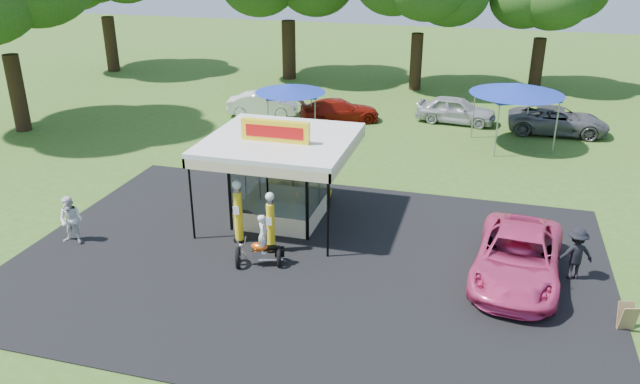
# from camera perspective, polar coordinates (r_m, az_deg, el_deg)

# --- Properties ---
(ground) EXTENTS (120.00, 120.00, 0.00)m
(ground) POSITION_cam_1_polar(r_m,az_deg,el_deg) (20.05, -2.68, -9.02)
(ground) COLOR #395B1C
(ground) RESTS_ON ground
(asphalt_apron) EXTENTS (20.00, 14.00, 0.04)m
(asphalt_apron) POSITION_cam_1_polar(r_m,az_deg,el_deg) (21.68, -1.02, -6.29)
(asphalt_apron) COLOR black
(asphalt_apron) RESTS_ON ground
(gas_station_kiosk) EXTENTS (5.40, 5.40, 4.18)m
(gas_station_kiosk) POSITION_cam_1_polar(r_m,az_deg,el_deg) (24.06, -3.58, 1.38)
(gas_station_kiosk) COLOR white
(gas_station_kiosk) RESTS_ON ground
(gas_pump_left) EXTENTS (0.45, 0.45, 2.42)m
(gas_pump_left) POSITION_cam_1_polar(r_m,az_deg,el_deg) (22.65, -7.48, -1.91)
(gas_pump_left) COLOR black
(gas_pump_left) RESTS_ON ground
(gas_pump_right) EXTENTS (0.43, 0.43, 2.29)m
(gas_pump_right) POSITION_cam_1_polar(r_m,az_deg,el_deg) (21.87, -4.54, -2.91)
(gas_pump_right) COLOR black
(gas_pump_right) RESTS_ON ground
(motorcycle) EXTENTS (1.74, 1.24, 1.97)m
(motorcycle) POSITION_cam_1_polar(r_m,az_deg,el_deg) (21.15, -5.36, -4.89)
(motorcycle) COLOR black
(motorcycle) RESTS_ON ground
(spare_tires) EXTENTS (0.96, 0.73, 0.78)m
(spare_tires) POSITION_cam_1_polar(r_m,az_deg,el_deg) (23.92, -6.83, -2.55)
(spare_tires) COLOR black
(spare_tires) RESTS_ON ground
(a_frame_sign) EXTENTS (0.51, 0.53, 0.84)m
(a_frame_sign) POSITION_cam_1_polar(r_m,az_deg,el_deg) (20.05, 26.27, -10.23)
(a_frame_sign) COLOR #593819
(a_frame_sign) RESTS_ON ground
(kiosk_car) EXTENTS (2.82, 1.13, 0.96)m
(kiosk_car) POSITION_cam_1_polar(r_m,az_deg,el_deg) (26.49, -1.96, 0.45)
(kiosk_car) COLOR yellow
(kiosk_car) RESTS_ON ground
(pink_sedan) EXTENTS (3.14, 5.94, 1.59)m
(pink_sedan) POSITION_cam_1_polar(r_m,az_deg,el_deg) (21.27, 17.63, -5.70)
(pink_sedan) COLOR #E03C7A
(pink_sedan) RESTS_ON ground
(spectator_west) EXTENTS (0.97, 0.80, 1.80)m
(spectator_west) POSITION_cam_1_polar(r_m,az_deg,el_deg) (24.24, -21.80, -2.41)
(spectator_west) COLOR white
(spectator_west) RESTS_ON ground
(spectator_east_a) EXTENTS (1.33, 1.00, 1.82)m
(spectator_east_a) POSITION_cam_1_polar(r_m,az_deg,el_deg) (21.85, 22.32, -5.27)
(spectator_east_a) COLOR black
(spectator_east_a) RESTS_ON ground
(bg_car_a) EXTENTS (4.48, 2.40, 1.40)m
(bg_car_a) POSITION_cam_1_polar(r_m,az_deg,el_deg) (38.68, -5.27, 7.99)
(bg_car_a) COLOR white
(bg_car_a) RESTS_ON ground
(bg_car_b) EXTENTS (5.11, 3.95, 1.38)m
(bg_car_b) POSITION_cam_1_polar(r_m,az_deg,el_deg) (37.18, 1.78, 7.44)
(bg_car_b) COLOR maroon
(bg_car_b) RESTS_ON ground
(bg_car_c) EXTENTS (4.75, 2.28, 1.57)m
(bg_car_c) POSITION_cam_1_polar(r_m,az_deg,el_deg) (37.85, 12.33, 7.35)
(bg_car_c) COLOR #A9AAAE
(bg_car_c) RESTS_ON ground
(bg_car_d) EXTENTS (5.46, 2.61, 1.50)m
(bg_car_d) POSITION_cam_1_polar(r_m,az_deg,el_deg) (37.41, 20.93, 6.13)
(bg_car_d) COLOR #59585B
(bg_car_d) RESTS_ON ground
(tent_west) EXTENTS (3.93, 3.93, 2.75)m
(tent_west) POSITION_cam_1_polar(r_m,az_deg,el_deg) (34.84, -2.74, 9.42)
(tent_west) COLOR gray
(tent_west) RESTS_ON ground
(tent_east) EXTENTS (4.80, 4.80, 3.35)m
(tent_east) POSITION_cam_1_polar(r_m,az_deg,el_deg) (33.90, 17.57, 8.96)
(tent_east) COLOR gray
(tent_east) RESTS_ON ground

